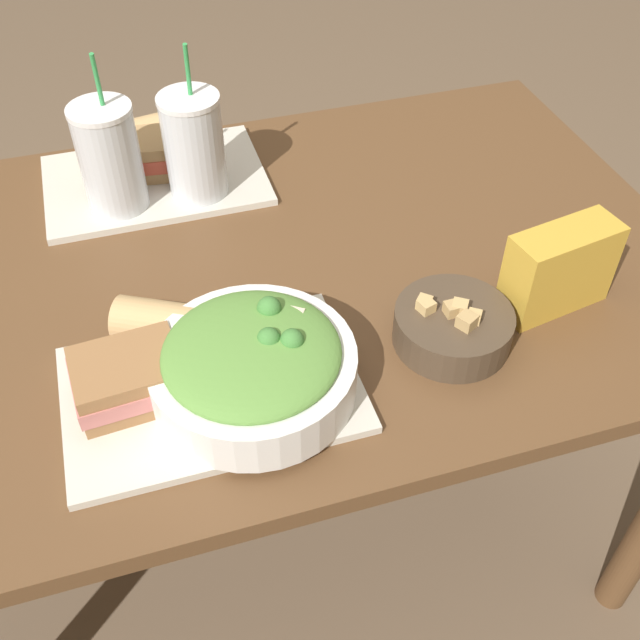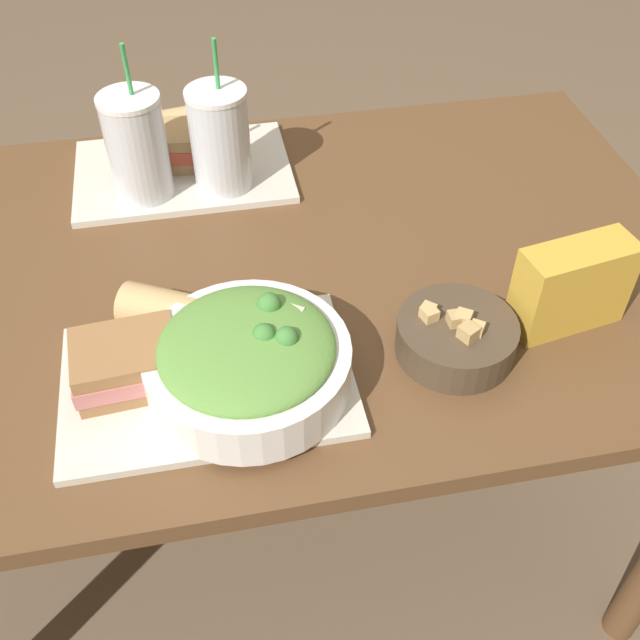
{
  "view_description": "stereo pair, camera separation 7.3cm",
  "coord_description": "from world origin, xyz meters",
  "px_view_note": "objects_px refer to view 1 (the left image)",
  "views": [
    {
      "loc": [
        -0.12,
        -0.86,
        1.47
      ],
      "look_at": [
        0.09,
        -0.2,
        0.8
      ],
      "focal_mm": 42.0,
      "sensor_mm": 36.0,
      "label": 1
    },
    {
      "loc": [
        -0.05,
        -0.88,
        1.47
      ],
      "look_at": [
        0.09,
        -0.2,
        0.8
      ],
      "focal_mm": 42.0,
      "sensor_mm": 36.0,
      "label": 2
    }
  ],
  "objects_px": {
    "baguette_near": "(178,326)",
    "baguette_far": "(133,137)",
    "soup_bowl": "(453,326)",
    "sandwich_far": "(145,155)",
    "salad_bowl": "(253,365)",
    "drink_cup_dark": "(110,161)",
    "sandwich_near": "(129,378)",
    "drink_cup_red": "(193,149)",
    "chip_bag": "(559,269)"
  },
  "relations": [
    {
      "from": "soup_bowl",
      "to": "sandwich_far",
      "type": "relative_size",
      "value": 1.07
    },
    {
      "from": "sandwich_far",
      "to": "drink_cup_dark",
      "type": "height_order",
      "value": "drink_cup_dark"
    },
    {
      "from": "salad_bowl",
      "to": "chip_bag",
      "type": "relative_size",
      "value": 1.57
    },
    {
      "from": "drink_cup_red",
      "to": "drink_cup_dark",
      "type": "bearing_deg",
      "value": -180.0
    },
    {
      "from": "sandwich_near",
      "to": "drink_cup_red",
      "type": "bearing_deg",
      "value": 64.37
    },
    {
      "from": "chip_bag",
      "to": "baguette_near",
      "type": "bearing_deg",
      "value": 162.89
    },
    {
      "from": "salad_bowl",
      "to": "sandwich_near",
      "type": "bearing_deg",
      "value": 167.69
    },
    {
      "from": "salad_bowl",
      "to": "chip_bag",
      "type": "distance_m",
      "value": 0.45
    },
    {
      "from": "baguette_near",
      "to": "salad_bowl",
      "type": "bearing_deg",
      "value": -116.33
    },
    {
      "from": "baguette_near",
      "to": "baguette_far",
      "type": "bearing_deg",
      "value": 27.82
    },
    {
      "from": "soup_bowl",
      "to": "sandwich_near",
      "type": "distance_m",
      "value": 0.43
    },
    {
      "from": "drink_cup_dark",
      "to": "drink_cup_red",
      "type": "relative_size",
      "value": 1.01
    },
    {
      "from": "sandwich_far",
      "to": "chip_bag",
      "type": "bearing_deg",
      "value": -36.66
    },
    {
      "from": "sandwich_near",
      "to": "baguette_far",
      "type": "distance_m",
      "value": 0.57
    },
    {
      "from": "soup_bowl",
      "to": "baguette_far",
      "type": "bearing_deg",
      "value": 120.96
    },
    {
      "from": "drink_cup_red",
      "to": "sandwich_far",
      "type": "bearing_deg",
      "value": 130.63
    },
    {
      "from": "salad_bowl",
      "to": "drink_cup_dark",
      "type": "height_order",
      "value": "drink_cup_dark"
    },
    {
      "from": "baguette_far",
      "to": "salad_bowl",
      "type": "bearing_deg",
      "value": 177.54
    },
    {
      "from": "sandwich_near",
      "to": "drink_cup_dark",
      "type": "distance_m",
      "value": 0.42
    },
    {
      "from": "baguette_near",
      "to": "drink_cup_red",
      "type": "height_order",
      "value": "drink_cup_red"
    },
    {
      "from": "baguette_near",
      "to": "drink_cup_dark",
      "type": "xyz_separation_m",
      "value": [
        -0.04,
        0.34,
        0.05
      ]
    },
    {
      "from": "baguette_near",
      "to": "chip_bag",
      "type": "distance_m",
      "value": 0.53
    },
    {
      "from": "sandwich_near",
      "to": "drink_cup_dark",
      "type": "relative_size",
      "value": 0.54
    },
    {
      "from": "salad_bowl",
      "to": "baguette_far",
      "type": "height_order",
      "value": "salad_bowl"
    },
    {
      "from": "drink_cup_dark",
      "to": "salad_bowl",
      "type": "bearing_deg",
      "value": -75.09
    },
    {
      "from": "baguette_near",
      "to": "baguette_far",
      "type": "distance_m",
      "value": 0.5
    },
    {
      "from": "sandwich_near",
      "to": "baguette_near",
      "type": "relative_size",
      "value": 0.82
    },
    {
      "from": "sandwich_near",
      "to": "drink_cup_red",
      "type": "xyz_separation_m",
      "value": [
        0.16,
        0.42,
        0.05
      ]
    },
    {
      "from": "soup_bowl",
      "to": "baguette_far",
      "type": "distance_m",
      "value": 0.69
    },
    {
      "from": "sandwich_far",
      "to": "drink_cup_dark",
      "type": "distance_m",
      "value": 0.12
    },
    {
      "from": "baguette_far",
      "to": "chip_bag",
      "type": "height_order",
      "value": "chip_bag"
    },
    {
      "from": "salad_bowl",
      "to": "sandwich_far",
      "type": "relative_size",
      "value": 1.72
    },
    {
      "from": "drink_cup_red",
      "to": "salad_bowl",
      "type": "bearing_deg",
      "value": -91.47
    },
    {
      "from": "baguette_far",
      "to": "sandwich_near",
      "type": "bearing_deg",
      "value": 162.97
    },
    {
      "from": "sandwich_far",
      "to": "chip_bag",
      "type": "relative_size",
      "value": 0.91
    },
    {
      "from": "sandwich_far",
      "to": "drink_cup_red",
      "type": "height_order",
      "value": "drink_cup_red"
    },
    {
      "from": "soup_bowl",
      "to": "drink_cup_red",
      "type": "xyz_separation_m",
      "value": [
        -0.27,
        0.44,
        0.06
      ]
    },
    {
      "from": "baguette_near",
      "to": "sandwich_far",
      "type": "distance_m",
      "value": 0.43
    },
    {
      "from": "sandwich_far",
      "to": "chip_bag",
      "type": "height_order",
      "value": "chip_bag"
    },
    {
      "from": "baguette_near",
      "to": "drink_cup_dark",
      "type": "distance_m",
      "value": 0.35
    },
    {
      "from": "drink_cup_dark",
      "to": "soup_bowl",
      "type": "bearing_deg",
      "value": -47.66
    },
    {
      "from": "soup_bowl",
      "to": "baguette_near",
      "type": "xyz_separation_m",
      "value": [
        -0.35,
        0.09,
        0.01
      ]
    },
    {
      "from": "salad_bowl",
      "to": "chip_bag",
      "type": "xyz_separation_m",
      "value": [
        0.45,
        0.04,
        0.01
      ]
    },
    {
      "from": "soup_bowl",
      "to": "sandwich_far",
      "type": "distance_m",
      "value": 0.62
    },
    {
      "from": "salad_bowl",
      "to": "drink_cup_red",
      "type": "height_order",
      "value": "drink_cup_red"
    },
    {
      "from": "soup_bowl",
      "to": "chip_bag",
      "type": "height_order",
      "value": "chip_bag"
    },
    {
      "from": "salad_bowl",
      "to": "chip_bag",
      "type": "height_order",
      "value": "chip_bag"
    },
    {
      "from": "baguette_near",
      "to": "baguette_far",
      "type": "relative_size",
      "value": 1.23
    },
    {
      "from": "salad_bowl",
      "to": "baguette_near",
      "type": "distance_m",
      "value": 0.13
    },
    {
      "from": "baguette_near",
      "to": "chip_bag",
      "type": "height_order",
      "value": "chip_bag"
    }
  ]
}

